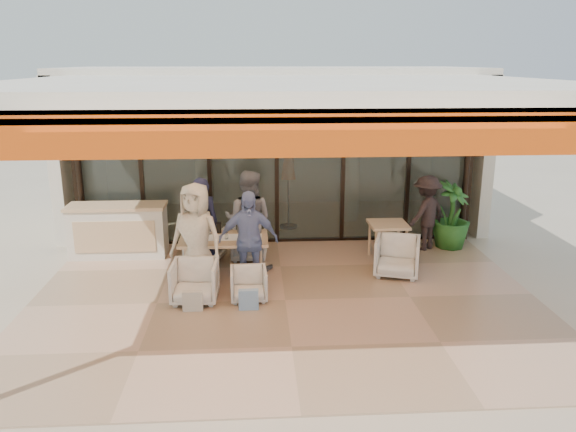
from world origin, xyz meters
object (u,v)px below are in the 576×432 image
chair_far_left (205,243)px  chair_near_left (195,280)px  diner_periwinkle (248,240)px  potted_palm (452,216)px  side_chair (397,255)px  standing_woman (426,213)px  diner_cream (196,237)px  side_table (388,229)px  host_counter (118,230)px  dining_table (224,241)px  diner_grey (248,221)px  chair_near_right (249,283)px  chair_far_right (249,243)px  diner_navy (201,224)px

chair_far_left → chair_near_left: 1.90m
diner_periwinkle → potted_palm: (4.05, 1.83, -0.15)m
chair_near_left → potted_palm: 5.42m
side_chair → standing_woman: size_ratio=0.51×
diner_cream → side_table: 3.63m
host_counter → side_table: (5.10, -0.55, 0.11)m
dining_table → side_table: bearing=12.9°
dining_table → diner_grey: bearing=46.0°
diner_cream → standing_woman: bearing=42.4°
dining_table → diner_cream: (-0.41, -0.46, 0.21)m
diner_cream → side_chair: size_ratio=2.33×
dining_table → diner_grey: size_ratio=0.82×
chair_near_right → diner_grey: size_ratio=0.32×
host_counter → chair_far_left: host_counter is taller
chair_near_right → diner_grey: diner_grey is taller
chair_far_left → chair_far_right: (0.84, 0.00, -0.01)m
chair_near_right → side_table: 3.10m
chair_far_right → diner_cream: (-0.84, -1.40, 0.57)m
host_counter → diner_periwinkle: size_ratio=1.11×
potted_palm → chair_near_left: bearing=-154.5°
diner_cream → diner_periwinkle: diner_cream is taller
chair_far_right → side_chair: (2.60, -1.00, 0.06)m
host_counter → chair_near_left: 2.76m
dining_table → diner_navy: diner_navy is taller
chair_near_left → diner_grey: diner_grey is taller
dining_table → diner_navy: 0.63m
diner_navy → diner_cream: bearing=80.3°
side_table → dining_table: bearing=-167.1°
side_chair → potted_palm: size_ratio=0.57×
diner_cream → standing_woman: diner_cream is taller
chair_far_right → diner_navy: size_ratio=0.39×
host_counter → diner_grey: 2.65m
diner_navy → side_table: bearing=174.4°
chair_far_right → standing_woman: 3.54m
diner_periwinkle → potted_palm: diner_periwinkle is taller
chair_far_left → standing_woman: bearing=-161.6°
dining_table → chair_far_left: (-0.41, 0.94, -0.35)m
chair_far_right → chair_near_left: bearing=70.4°
chair_far_left → side_table: side_table is taller
potted_palm → chair_far_right: bearing=-174.0°
chair_near_right → diner_cream: (-0.84, 0.50, 0.61)m
dining_table → diner_periwinkle: bearing=-46.8°
dining_table → chair_far_right: (0.43, 0.94, -0.36)m
side_table → potted_palm: (1.45, 0.68, 0.04)m
diner_navy → side_chair: diner_navy is taller
diner_navy → chair_far_right: bearing=-159.0°
diner_cream → potted_palm: 5.22m
chair_far_right → diner_cream: bearing=63.3°
side_table → chair_far_left: bearing=175.8°
diner_periwinkle → potted_palm: bearing=21.4°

